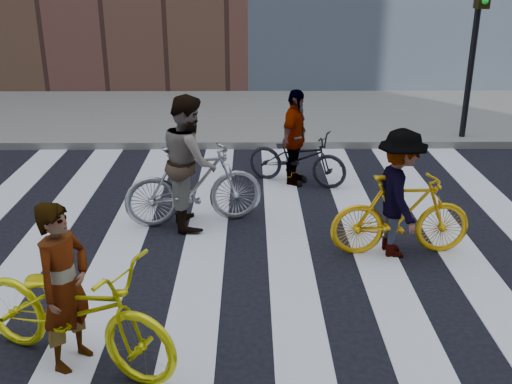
{
  "coord_description": "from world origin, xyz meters",
  "views": [
    {
      "loc": [
        0.06,
        -6.41,
        3.52
      ],
      "look_at": [
        0.12,
        0.3,
        0.92
      ],
      "focal_mm": 42.0,
      "sensor_mm": 36.0,
      "label": 1
    }
  ],
  "objects_px": {
    "rider_right": "(399,194)",
    "bike_yellow_right": "(401,215)",
    "traffic_signal": "(477,30)",
    "bike_yellow_left": "(73,309)",
    "rider_left": "(65,287)",
    "bike_dark_rear": "(297,158)",
    "bike_silver_mid": "(194,185)",
    "rider_rear": "(295,138)",
    "rider_mid": "(189,161)"
  },
  "relations": [
    {
      "from": "rider_right",
      "to": "bike_yellow_right",
      "type": "bearing_deg",
      "value": -92.63
    },
    {
      "from": "traffic_signal",
      "to": "bike_yellow_left",
      "type": "distance_m",
      "value": 9.39
    },
    {
      "from": "traffic_signal",
      "to": "rider_left",
      "type": "distance_m",
      "value": 9.38
    },
    {
      "from": "bike_dark_rear",
      "to": "rider_right",
      "type": "distance_m",
      "value": 2.83
    },
    {
      "from": "rider_left",
      "to": "bike_dark_rear",
      "type": "bearing_deg",
      "value": -2.81
    },
    {
      "from": "bike_yellow_left",
      "to": "bike_dark_rear",
      "type": "height_order",
      "value": "bike_yellow_left"
    },
    {
      "from": "bike_silver_mid",
      "to": "rider_right",
      "type": "distance_m",
      "value": 2.82
    },
    {
      "from": "bike_dark_rear",
      "to": "rider_rear",
      "type": "height_order",
      "value": "rider_rear"
    },
    {
      "from": "traffic_signal",
      "to": "bike_dark_rear",
      "type": "xyz_separation_m",
      "value": [
        -3.56,
        -2.25,
        -1.83
      ]
    },
    {
      "from": "bike_silver_mid",
      "to": "bike_yellow_right",
      "type": "bearing_deg",
      "value": -122.41
    },
    {
      "from": "bike_yellow_left",
      "to": "bike_yellow_right",
      "type": "distance_m",
      "value": 4.14
    },
    {
      "from": "bike_silver_mid",
      "to": "rider_mid",
      "type": "bearing_deg",
      "value": 77.43
    },
    {
      "from": "traffic_signal",
      "to": "bike_yellow_left",
      "type": "relative_size",
      "value": 1.54
    },
    {
      "from": "rider_mid",
      "to": "bike_silver_mid",
      "type": "bearing_deg",
      "value": -102.57
    },
    {
      "from": "bike_yellow_left",
      "to": "bike_yellow_right",
      "type": "bearing_deg",
      "value": -33.73
    },
    {
      "from": "rider_left",
      "to": "rider_rear",
      "type": "xyz_separation_m",
      "value": [
        2.39,
        4.8,
        -0.01
      ]
    },
    {
      "from": "bike_dark_rear",
      "to": "rider_right",
      "type": "height_order",
      "value": "rider_right"
    },
    {
      "from": "rider_left",
      "to": "rider_mid",
      "type": "bearing_deg",
      "value": 9.67
    },
    {
      "from": "bike_yellow_left",
      "to": "bike_dark_rear",
      "type": "bearing_deg",
      "value": -2.33
    },
    {
      "from": "bike_silver_mid",
      "to": "bike_yellow_right",
      "type": "height_order",
      "value": "bike_silver_mid"
    },
    {
      "from": "bike_silver_mid",
      "to": "rider_right",
      "type": "height_order",
      "value": "rider_right"
    },
    {
      "from": "bike_dark_rear",
      "to": "rider_right",
      "type": "xyz_separation_m",
      "value": [
        1.07,
        -2.6,
        0.37
      ]
    },
    {
      "from": "bike_yellow_left",
      "to": "rider_mid",
      "type": "distance_m",
      "value": 3.28
    },
    {
      "from": "bike_yellow_right",
      "to": "bike_silver_mid",
      "type": "bearing_deg",
      "value": 67.53
    },
    {
      "from": "rider_right",
      "to": "rider_left",
      "type": "bearing_deg",
      "value": 119.54
    },
    {
      "from": "bike_silver_mid",
      "to": "bike_dark_rear",
      "type": "height_order",
      "value": "bike_silver_mid"
    },
    {
      "from": "rider_left",
      "to": "bike_yellow_right",
      "type": "bearing_deg",
      "value": -34.09
    },
    {
      "from": "bike_dark_rear",
      "to": "rider_left",
      "type": "distance_m",
      "value": 5.4
    },
    {
      "from": "bike_dark_rear",
      "to": "rider_left",
      "type": "xyz_separation_m",
      "value": [
        -2.44,
        -4.8,
        0.36
      ]
    },
    {
      "from": "bike_yellow_right",
      "to": "rider_left",
      "type": "distance_m",
      "value": 4.19
    },
    {
      "from": "bike_silver_mid",
      "to": "rider_left",
      "type": "height_order",
      "value": "rider_left"
    },
    {
      "from": "bike_silver_mid",
      "to": "bike_dark_rear",
      "type": "distance_m",
      "value": 2.27
    },
    {
      "from": "traffic_signal",
      "to": "rider_rear",
      "type": "bearing_deg",
      "value": -148.09
    },
    {
      "from": "rider_mid",
      "to": "rider_rear",
      "type": "relative_size",
      "value": 1.17
    },
    {
      "from": "traffic_signal",
      "to": "rider_left",
      "type": "xyz_separation_m",
      "value": [
        -6.0,
        -7.05,
        -1.47
      ]
    },
    {
      "from": "bike_dark_rear",
      "to": "bike_yellow_left",
      "type": "bearing_deg",
      "value": 176.97
    },
    {
      "from": "rider_mid",
      "to": "bike_yellow_right",
      "type": "bearing_deg",
      "value": -122.08
    },
    {
      "from": "rider_left",
      "to": "rider_right",
      "type": "xyz_separation_m",
      "value": [
        3.5,
        2.2,
        0.01
      ]
    },
    {
      "from": "traffic_signal",
      "to": "bike_dark_rear",
      "type": "distance_m",
      "value": 4.6
    },
    {
      "from": "bike_yellow_left",
      "to": "rider_right",
      "type": "xyz_separation_m",
      "value": [
        3.45,
        2.2,
        0.25
      ]
    },
    {
      "from": "bike_yellow_left",
      "to": "rider_right",
      "type": "distance_m",
      "value": 4.1
    },
    {
      "from": "rider_left",
      "to": "rider_rear",
      "type": "bearing_deg",
      "value": -2.33
    },
    {
      "from": "traffic_signal",
      "to": "rider_mid",
      "type": "distance_m",
      "value": 6.62
    },
    {
      "from": "bike_dark_rear",
      "to": "rider_rear",
      "type": "distance_m",
      "value": 0.35
    },
    {
      "from": "bike_yellow_left",
      "to": "rider_rear",
      "type": "xyz_separation_m",
      "value": [
        2.34,
        4.8,
        0.23
      ]
    },
    {
      "from": "rider_mid",
      "to": "rider_left",
      "type": "bearing_deg",
      "value": 153.0
    },
    {
      "from": "bike_silver_mid",
      "to": "bike_yellow_right",
      "type": "relative_size",
      "value": 1.09
    },
    {
      "from": "rider_rear",
      "to": "bike_dark_rear",
      "type": "bearing_deg",
      "value": -66.59
    },
    {
      "from": "bike_yellow_right",
      "to": "rider_left",
      "type": "xyz_separation_m",
      "value": [
        -3.55,
        -2.2,
        0.27
      ]
    },
    {
      "from": "traffic_signal",
      "to": "bike_dark_rear",
      "type": "height_order",
      "value": "traffic_signal"
    }
  ]
}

